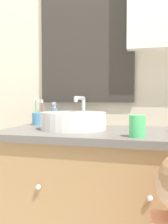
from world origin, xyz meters
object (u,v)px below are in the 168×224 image
(toothbrush_holder, at_px, (39,118))
(soap_dispenser, at_px, (55,116))
(sink_basin, at_px, (74,120))
(drinking_cup, at_px, (137,126))

(toothbrush_holder, distance_m, soap_dispenser, 0.10)
(sink_basin, height_order, drinking_cup, sink_basin)
(toothbrush_holder, height_order, drinking_cup, toothbrush_holder)
(toothbrush_holder, bearing_deg, sink_basin, -28.24)
(sink_basin, relative_size, drinking_cup, 4.32)
(toothbrush_holder, relative_size, drinking_cup, 1.89)
(sink_basin, xyz_separation_m, drinking_cup, (0.36, -0.22, -0.00))
(drinking_cup, bearing_deg, sink_basin, 149.17)
(sink_basin, distance_m, toothbrush_holder, 0.33)
(soap_dispenser, bearing_deg, drinking_cup, -36.30)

